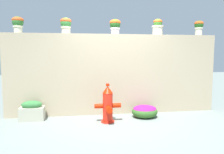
{
  "coord_description": "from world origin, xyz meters",
  "views": [
    {
      "loc": [
        -0.85,
        -4.29,
        1.5
      ],
      "look_at": [
        -0.08,
        0.88,
        0.94
      ],
      "focal_mm": 34.57,
      "sensor_mm": 36.0,
      "label": 1
    }
  ],
  "objects_px": {
    "potted_plant_0": "(18,23)",
    "flower_bush_left": "(145,111)",
    "fire_hydrant": "(108,105)",
    "potted_plant_4": "(199,26)",
    "potted_plant_1": "(66,24)",
    "planter_box": "(32,111)",
    "potted_plant_3": "(158,26)",
    "potted_plant_2": "(115,25)"
  },
  "relations": [
    {
      "from": "potted_plant_0",
      "to": "potted_plant_1",
      "type": "bearing_deg",
      "value": 0.69
    },
    {
      "from": "potted_plant_3",
      "to": "planter_box",
      "type": "height_order",
      "value": "potted_plant_3"
    },
    {
      "from": "potted_plant_0",
      "to": "fire_hydrant",
      "type": "height_order",
      "value": "potted_plant_0"
    },
    {
      "from": "potted_plant_3",
      "to": "potted_plant_1",
      "type": "bearing_deg",
      "value": 179.51
    },
    {
      "from": "fire_hydrant",
      "to": "planter_box",
      "type": "relative_size",
      "value": 1.6
    },
    {
      "from": "potted_plant_1",
      "to": "fire_hydrant",
      "type": "xyz_separation_m",
      "value": [
        0.91,
        -0.82,
        -1.84
      ]
    },
    {
      "from": "potted_plant_1",
      "to": "potted_plant_4",
      "type": "relative_size",
      "value": 1.0
    },
    {
      "from": "potted_plant_2",
      "to": "potted_plant_3",
      "type": "distance_m",
      "value": 1.11
    },
    {
      "from": "potted_plant_3",
      "to": "potted_plant_0",
      "type": "bearing_deg",
      "value": 179.89
    },
    {
      "from": "planter_box",
      "to": "potted_plant_1",
      "type": "bearing_deg",
      "value": 28.35
    },
    {
      "from": "potted_plant_2",
      "to": "flower_bush_left",
      "type": "distance_m",
      "value": 2.22
    },
    {
      "from": "potted_plant_4",
      "to": "potted_plant_0",
      "type": "bearing_deg",
      "value": 179.68
    },
    {
      "from": "potted_plant_1",
      "to": "flower_bush_left",
      "type": "bearing_deg",
      "value": -17.16
    },
    {
      "from": "potted_plant_1",
      "to": "potted_plant_2",
      "type": "height_order",
      "value": "potted_plant_1"
    },
    {
      "from": "fire_hydrant",
      "to": "planter_box",
      "type": "distance_m",
      "value": 1.74
    },
    {
      "from": "potted_plant_1",
      "to": "potted_plant_2",
      "type": "bearing_deg",
      "value": -1.64
    },
    {
      "from": "potted_plant_0",
      "to": "potted_plant_2",
      "type": "height_order",
      "value": "potted_plant_0"
    },
    {
      "from": "potted_plant_0",
      "to": "flower_bush_left",
      "type": "height_order",
      "value": "potted_plant_0"
    },
    {
      "from": "potted_plant_2",
      "to": "potted_plant_1",
      "type": "bearing_deg",
      "value": 178.36
    },
    {
      "from": "potted_plant_1",
      "to": "planter_box",
      "type": "height_order",
      "value": "potted_plant_1"
    },
    {
      "from": "potted_plant_0",
      "to": "potted_plant_4",
      "type": "height_order",
      "value": "potted_plant_4"
    },
    {
      "from": "potted_plant_4",
      "to": "flower_bush_left",
      "type": "height_order",
      "value": "potted_plant_4"
    },
    {
      "from": "flower_bush_left",
      "to": "fire_hydrant",
      "type": "bearing_deg",
      "value": -164.57
    },
    {
      "from": "fire_hydrant",
      "to": "potted_plant_4",
      "type": "bearing_deg",
      "value": 17.18
    },
    {
      "from": "potted_plant_3",
      "to": "flower_bush_left",
      "type": "bearing_deg",
      "value": -131.3
    },
    {
      "from": "potted_plant_1",
      "to": "planter_box",
      "type": "bearing_deg",
      "value": -151.65
    },
    {
      "from": "potted_plant_2",
      "to": "potted_plant_3",
      "type": "height_order",
      "value": "potted_plant_3"
    },
    {
      "from": "potted_plant_2",
      "to": "fire_hydrant",
      "type": "bearing_deg",
      "value": -110.27
    },
    {
      "from": "potted_plant_1",
      "to": "potted_plant_4",
      "type": "height_order",
      "value": "same"
    },
    {
      "from": "potted_plant_0",
      "to": "fire_hydrant",
      "type": "bearing_deg",
      "value": -21.85
    },
    {
      "from": "potted_plant_1",
      "to": "potted_plant_3",
      "type": "height_order",
      "value": "potted_plant_3"
    },
    {
      "from": "potted_plant_0",
      "to": "planter_box",
      "type": "xyz_separation_m",
      "value": [
        0.33,
        -0.4,
        -2.01
      ]
    },
    {
      "from": "potted_plant_1",
      "to": "planter_box",
      "type": "xyz_separation_m",
      "value": [
        -0.77,
        -0.42,
        -2.01
      ]
    },
    {
      "from": "potted_plant_2",
      "to": "potted_plant_3",
      "type": "xyz_separation_m",
      "value": [
        1.11,
        0.01,
        -0.0
      ]
    },
    {
      "from": "potted_plant_1",
      "to": "potted_plant_4",
      "type": "bearing_deg",
      "value": -0.65
    },
    {
      "from": "potted_plant_1",
      "to": "potted_plant_3",
      "type": "distance_m",
      "value": 2.31
    },
    {
      "from": "potted_plant_0",
      "to": "planter_box",
      "type": "height_order",
      "value": "potted_plant_0"
    },
    {
      "from": "potted_plant_4",
      "to": "potted_plant_3",
      "type": "bearing_deg",
      "value": 179.02
    },
    {
      "from": "potted_plant_2",
      "to": "flower_bush_left",
      "type": "relative_size",
      "value": 0.62
    },
    {
      "from": "potted_plant_0",
      "to": "fire_hydrant",
      "type": "distance_m",
      "value": 2.84
    },
    {
      "from": "potted_plant_2",
      "to": "potted_plant_4",
      "type": "height_order",
      "value": "potted_plant_4"
    },
    {
      "from": "potted_plant_4",
      "to": "planter_box",
      "type": "bearing_deg",
      "value": -174.86
    }
  ]
}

